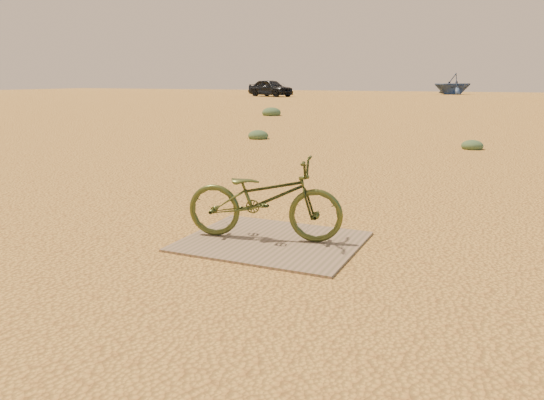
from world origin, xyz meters
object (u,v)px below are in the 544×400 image
at_px(plywood_board, 272,241).
at_px(car, 270,88).
at_px(boat_far_left, 453,84).
at_px(boat_near_left, 276,89).
at_px(bicycle, 264,198).

xyz_separation_m(plywood_board, car, (-16.82, 37.04, 0.70)).
bearing_deg(boat_far_left, boat_near_left, -105.13).
height_order(plywood_board, car, car).
distance_m(plywood_board, boat_far_left, 49.44).
relative_size(boat_near_left, boat_far_left, 1.37).
xyz_separation_m(plywood_board, bicycle, (-0.09, 0.03, 0.40)).
relative_size(plywood_board, car, 0.38).
bearing_deg(boat_far_left, plywood_board, -34.01).
bearing_deg(boat_near_left, bicycle, -109.94).
xyz_separation_m(car, boat_near_left, (-1.99, 5.78, -0.17)).
height_order(bicycle, boat_near_left, boat_near_left).
xyz_separation_m(boat_near_left, boat_far_left, (15.31, 6.48, 0.46)).
bearing_deg(car, plywood_board, -135.14).
height_order(plywood_board, boat_near_left, boat_near_left).
height_order(bicycle, boat_far_left, boat_far_left).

